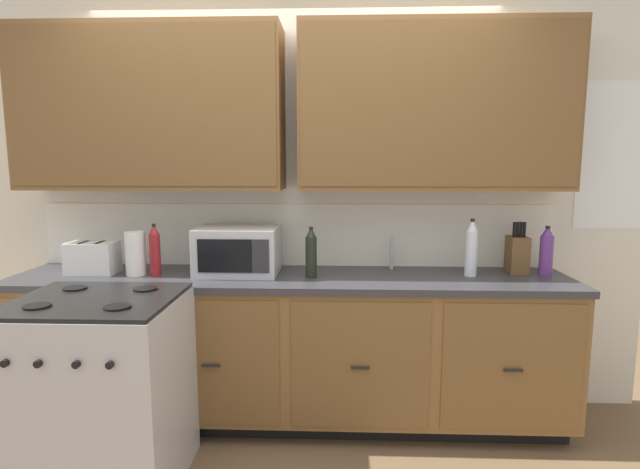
{
  "coord_description": "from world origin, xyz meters",
  "views": [
    {
      "loc": [
        0.29,
        -2.58,
        1.57
      ],
      "look_at": [
        0.18,
        0.27,
        1.16
      ],
      "focal_mm": 28.11,
      "sensor_mm": 36.0,
      "label": 1
    }
  ],
  "objects_px": {
    "paper_towel_roll": "(135,254)",
    "bottle_violet": "(546,251)",
    "bottle_red": "(155,250)",
    "bottle_clear": "(471,248)",
    "bottle_dark": "(311,253)",
    "knife_block": "(517,254)",
    "toaster": "(93,258)",
    "stove_range": "(101,392)",
    "microwave": "(238,250)"
  },
  "relations": [
    {
      "from": "toaster",
      "to": "bottle_clear",
      "type": "height_order",
      "value": "bottle_clear"
    },
    {
      "from": "microwave",
      "to": "bottle_violet",
      "type": "relative_size",
      "value": 1.63
    },
    {
      "from": "microwave",
      "to": "bottle_violet",
      "type": "bearing_deg",
      "value": 0.78
    },
    {
      "from": "knife_block",
      "to": "bottle_clear",
      "type": "relative_size",
      "value": 0.92
    },
    {
      "from": "bottle_clear",
      "to": "stove_range",
      "type": "bearing_deg",
      "value": -161.04
    },
    {
      "from": "paper_towel_roll",
      "to": "bottle_clear",
      "type": "distance_m",
      "value": 1.97
    },
    {
      "from": "bottle_dark",
      "to": "bottle_violet",
      "type": "relative_size",
      "value": 1.01
    },
    {
      "from": "microwave",
      "to": "knife_block",
      "type": "bearing_deg",
      "value": 3.05
    },
    {
      "from": "stove_range",
      "to": "bottle_red",
      "type": "xyz_separation_m",
      "value": [
        0.07,
        0.6,
        0.59
      ]
    },
    {
      "from": "toaster",
      "to": "bottle_red",
      "type": "distance_m",
      "value": 0.4
    },
    {
      "from": "bottle_dark",
      "to": "stove_range",
      "type": "bearing_deg",
      "value": -149.31
    },
    {
      "from": "bottle_clear",
      "to": "paper_towel_roll",
      "type": "bearing_deg",
      "value": -178.32
    },
    {
      "from": "bottle_dark",
      "to": "bottle_red",
      "type": "xyz_separation_m",
      "value": [
        -0.92,
        0.01,
        0.01
      ]
    },
    {
      "from": "paper_towel_roll",
      "to": "bottle_red",
      "type": "distance_m",
      "value": 0.12
    },
    {
      "from": "toaster",
      "to": "bottle_dark",
      "type": "height_order",
      "value": "bottle_dark"
    },
    {
      "from": "stove_range",
      "to": "bottle_clear",
      "type": "xyz_separation_m",
      "value": [
        1.93,
        0.66,
        0.61
      ]
    },
    {
      "from": "toaster",
      "to": "paper_towel_roll",
      "type": "bearing_deg",
      "value": -7.81
    },
    {
      "from": "knife_block",
      "to": "bottle_violet",
      "type": "xyz_separation_m",
      "value": [
        0.15,
        -0.06,
        0.03
      ]
    },
    {
      "from": "toaster",
      "to": "bottle_clear",
      "type": "bearing_deg",
      "value": 0.5
    },
    {
      "from": "bottle_dark",
      "to": "bottle_clear",
      "type": "height_order",
      "value": "bottle_clear"
    },
    {
      "from": "paper_towel_roll",
      "to": "bottle_violet",
      "type": "distance_m",
      "value": 2.42
    },
    {
      "from": "toaster",
      "to": "bottle_violet",
      "type": "distance_m",
      "value": 2.7
    },
    {
      "from": "knife_block",
      "to": "bottle_violet",
      "type": "height_order",
      "value": "knife_block"
    },
    {
      "from": "paper_towel_roll",
      "to": "bottle_violet",
      "type": "height_order",
      "value": "bottle_violet"
    },
    {
      "from": "stove_range",
      "to": "microwave",
      "type": "height_order",
      "value": "microwave"
    },
    {
      "from": "bottle_dark",
      "to": "bottle_red",
      "type": "relative_size",
      "value": 0.96
    },
    {
      "from": "knife_block",
      "to": "bottle_violet",
      "type": "bearing_deg",
      "value": -24.02
    },
    {
      "from": "stove_range",
      "to": "microwave",
      "type": "distance_m",
      "value": 1.05
    },
    {
      "from": "bottle_dark",
      "to": "bottle_clear",
      "type": "bearing_deg",
      "value": 4.47
    },
    {
      "from": "toaster",
      "to": "bottle_red",
      "type": "xyz_separation_m",
      "value": [
        0.4,
        -0.04,
        0.05
      ]
    },
    {
      "from": "stove_range",
      "to": "knife_block",
      "type": "relative_size",
      "value": 3.06
    },
    {
      "from": "microwave",
      "to": "paper_towel_roll",
      "type": "xyz_separation_m",
      "value": [
        -0.6,
        -0.07,
        -0.01
      ]
    },
    {
      "from": "stove_range",
      "to": "paper_towel_roll",
      "type": "xyz_separation_m",
      "value": [
        -0.05,
        0.6,
        0.57
      ]
    },
    {
      "from": "stove_range",
      "to": "bottle_clear",
      "type": "relative_size",
      "value": 2.81
    },
    {
      "from": "bottle_red",
      "to": "paper_towel_roll",
      "type": "bearing_deg",
      "value": 176.94
    },
    {
      "from": "microwave",
      "to": "bottle_red",
      "type": "distance_m",
      "value": 0.48
    },
    {
      "from": "paper_towel_roll",
      "to": "bottle_clear",
      "type": "height_order",
      "value": "bottle_clear"
    },
    {
      "from": "microwave",
      "to": "bottle_red",
      "type": "xyz_separation_m",
      "value": [
        -0.48,
        -0.08,
        0.01
      ]
    },
    {
      "from": "stove_range",
      "to": "bottle_clear",
      "type": "distance_m",
      "value": 2.13
    },
    {
      "from": "knife_block",
      "to": "bottle_violet",
      "type": "relative_size",
      "value": 1.06
    },
    {
      "from": "microwave",
      "to": "knife_block",
      "type": "height_order",
      "value": "knife_block"
    },
    {
      "from": "bottle_red",
      "to": "bottle_clear",
      "type": "xyz_separation_m",
      "value": [
        1.85,
        0.06,
        0.01
      ]
    },
    {
      "from": "microwave",
      "to": "toaster",
      "type": "height_order",
      "value": "microwave"
    },
    {
      "from": "bottle_dark",
      "to": "bottle_clear",
      "type": "distance_m",
      "value": 0.94
    },
    {
      "from": "stove_range",
      "to": "toaster",
      "type": "relative_size",
      "value": 3.39
    },
    {
      "from": "bottle_red",
      "to": "bottle_clear",
      "type": "distance_m",
      "value": 1.85
    },
    {
      "from": "toaster",
      "to": "paper_towel_roll",
      "type": "height_order",
      "value": "paper_towel_roll"
    },
    {
      "from": "toaster",
      "to": "knife_block",
      "type": "distance_m",
      "value": 2.56
    },
    {
      "from": "bottle_violet",
      "to": "paper_towel_roll",
      "type": "bearing_deg",
      "value": -177.74
    },
    {
      "from": "stove_range",
      "to": "knife_block",
      "type": "height_order",
      "value": "knife_block"
    }
  ]
}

